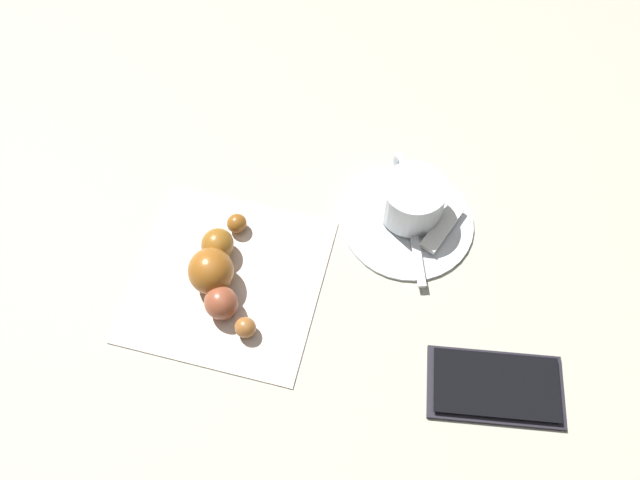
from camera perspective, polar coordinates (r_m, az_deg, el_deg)
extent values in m
plane|color=#ABA894|center=(0.72, 0.03, -1.39)|extent=(1.80, 1.80, 0.00)
cylinder|color=silver|center=(0.74, 7.62, 1.65)|extent=(0.15, 0.15, 0.01)
cylinder|color=silver|center=(0.73, 8.04, 3.48)|extent=(0.07, 0.07, 0.05)
cylinder|color=#34210D|center=(0.72, 8.08, 3.62)|extent=(0.06, 0.06, 0.00)
torus|color=silver|center=(0.75, 7.05, 6.13)|extent=(0.02, 0.04, 0.04)
cube|color=silver|center=(0.72, 8.36, -0.88)|extent=(0.01, 0.09, 0.00)
ellipsoid|color=silver|center=(0.75, 7.75, 3.22)|extent=(0.02, 0.03, 0.01)
cube|color=white|center=(0.74, 10.58, 1.13)|extent=(0.06, 0.07, 0.01)
cube|color=silver|center=(0.71, -7.98, -3.45)|extent=(0.24, 0.24, 0.00)
ellipsoid|color=brown|center=(0.73, -7.23, 1.45)|extent=(0.03, 0.03, 0.02)
ellipsoid|color=#905A1C|center=(0.71, -8.89, -0.38)|extent=(0.04, 0.05, 0.03)
ellipsoid|color=#98561C|center=(0.69, -9.45, -2.67)|extent=(0.05, 0.05, 0.05)
ellipsoid|color=brown|center=(0.68, -8.57, -5.40)|extent=(0.05, 0.05, 0.03)
ellipsoid|color=#9A5D2B|center=(0.67, -6.51, -7.55)|extent=(0.03, 0.03, 0.02)
cube|color=black|center=(0.68, 14.98, -12.16)|extent=(0.14, 0.09, 0.01)
cube|color=black|center=(0.68, 15.09, -12.02)|extent=(0.13, 0.08, 0.00)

